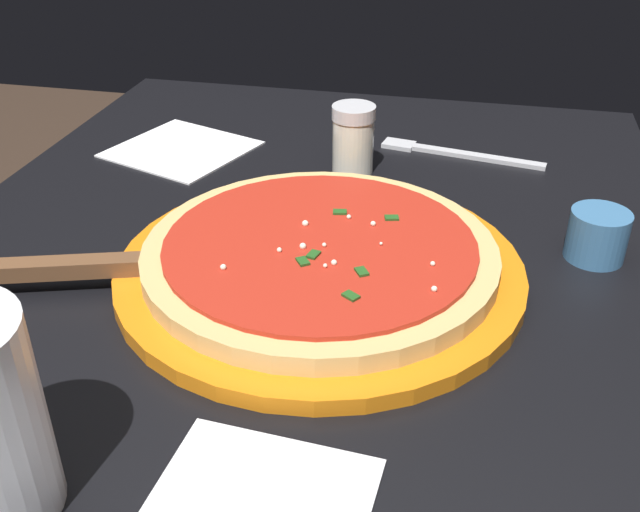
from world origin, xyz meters
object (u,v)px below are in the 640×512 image
object	(u,v)px
parmesan_shaker	(353,139)
serving_plate	(320,269)
fork	(452,153)
pizza_server	(120,267)
cup_small_sauce	(597,235)
pizza	(320,253)
napkin_folded_right	(181,149)

from	to	relation	value
parmesan_shaker	serving_plate	bearing A→B (deg)	-176.90
parmesan_shaker	fork	bearing A→B (deg)	-55.87
pizza_server	cup_small_sauce	world-z (taller)	cup_small_sauce
serving_plate	pizza	distance (m)	0.02
serving_plate	fork	bearing A→B (deg)	-17.69
pizza	napkin_folded_right	xyz separation A→B (m)	(0.23, 0.22, -0.02)
fork	pizza	bearing A→B (deg)	162.31
serving_plate	parmesan_shaker	world-z (taller)	parmesan_shaker
serving_plate	pizza_server	world-z (taller)	pizza_server
parmesan_shaker	napkin_folded_right	bearing A→B (deg)	85.68
pizza_server	fork	size ratio (longest dim) A/B	1.20
napkin_folded_right	pizza_server	bearing A→B (deg)	-167.78
napkin_folded_right	fork	world-z (taller)	fork
parmesan_shaker	pizza	bearing A→B (deg)	-176.90
pizza	parmesan_shaker	world-z (taller)	parmesan_shaker
pizza	cup_small_sauce	world-z (taller)	cup_small_sauce
pizza_server	cup_small_sauce	size ratio (longest dim) A/B	4.37
pizza_server	cup_small_sauce	xyz separation A→B (m)	(0.13, -0.38, 0.00)
serving_plate	parmesan_shaker	xyz separation A→B (m)	(0.22, 0.01, 0.03)
napkin_folded_right	parmesan_shaker	size ratio (longest dim) A/B	1.90
napkin_folded_right	fork	bearing A→B (deg)	-80.01
cup_small_sauce	parmesan_shaker	world-z (taller)	parmesan_shaker
cup_small_sauce	fork	bearing A→B (deg)	34.01
serving_plate	napkin_folded_right	size ratio (longest dim) A/B	2.40
napkin_folded_right	fork	xyz separation A→B (m)	(0.05, -0.31, 0.00)
serving_plate	pizza_server	bearing A→B (deg)	107.92
parmesan_shaker	pizza_server	bearing A→B (deg)	151.63
pizza_server	napkin_folded_right	size ratio (longest dim) A/B	1.58
napkin_folded_right	cup_small_sauce	bearing A→B (deg)	-108.47
pizza	fork	world-z (taller)	pizza
pizza_server	parmesan_shaker	distance (m)	0.30
serving_plate	pizza_server	size ratio (longest dim) A/B	1.52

